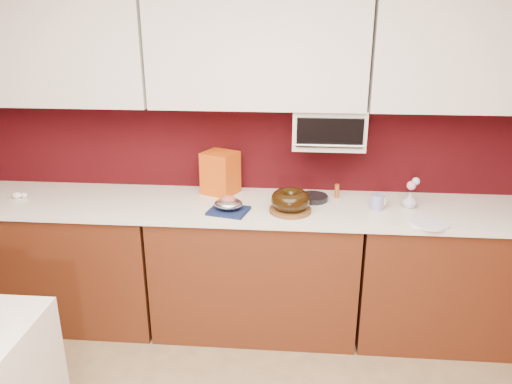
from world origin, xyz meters
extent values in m
cube|color=#38070B|center=(0.00, 2.25, 1.25)|extent=(4.00, 0.02, 2.50)
cube|color=#552511|center=(-1.33, 1.94, 0.43)|extent=(1.31, 0.58, 0.86)
cube|color=#552511|center=(0.00, 1.94, 0.43)|extent=(1.31, 0.58, 0.86)
cube|color=#552511|center=(1.33, 1.94, 0.43)|extent=(1.31, 0.58, 0.86)
cube|color=white|center=(0.00, 1.94, 0.88)|extent=(4.00, 0.62, 0.04)
cube|color=white|center=(-1.33, 2.08, 1.85)|extent=(1.31, 0.33, 0.70)
cube|color=white|center=(0.00, 2.08, 1.85)|extent=(1.31, 0.33, 0.70)
cube|color=white|center=(1.33, 2.08, 1.85)|extent=(1.31, 0.33, 0.70)
cube|color=white|center=(0.45, 2.10, 1.38)|extent=(0.45, 0.30, 0.25)
cube|color=black|center=(0.45, 1.94, 1.38)|extent=(0.40, 0.02, 0.18)
cylinder|color=silver|center=(0.45, 1.93, 1.30)|extent=(0.42, 0.02, 0.02)
cylinder|color=brown|center=(0.22, 1.83, 0.91)|extent=(0.26, 0.26, 0.02)
torus|color=black|center=(0.22, 1.83, 0.98)|extent=(0.31, 0.31, 0.10)
cube|color=#121D45|center=(-0.15, 1.79, 0.91)|extent=(0.27, 0.24, 0.02)
ellipsoid|color=silver|center=(-0.15, 1.79, 0.96)|extent=(0.22, 0.20, 0.06)
ellipsoid|color=#B15651|center=(-0.15, 1.79, 0.98)|extent=(0.10, 0.09, 0.06)
cube|color=#B22D0B|center=(-0.25, 2.13, 1.04)|extent=(0.27, 0.26, 0.29)
cylinder|color=black|center=(0.37, 2.04, 0.92)|extent=(0.22, 0.22, 0.03)
imported|color=white|center=(0.77, 1.95, 0.95)|extent=(0.12, 0.12, 0.10)
cylinder|color=#1C1B98|center=(0.76, 1.92, 0.95)|extent=(0.10, 0.10, 0.10)
imported|color=#AFB4C7|center=(0.97, 1.96, 0.96)|extent=(0.09, 0.09, 0.11)
sphere|color=pink|center=(0.97, 1.96, 1.05)|extent=(0.06, 0.06, 0.06)
sphere|color=#98CBF4|center=(1.00, 1.98, 1.07)|extent=(0.05, 0.05, 0.05)
cylinder|color=white|center=(1.04, 1.71, 0.91)|extent=(0.28, 0.28, 0.01)
cylinder|color=brown|center=(0.53, 2.10, 0.95)|extent=(0.04, 0.04, 0.09)
ellipsoid|color=silver|center=(-1.54, 1.93, 0.92)|extent=(0.06, 0.05, 0.04)
ellipsoid|color=white|center=(-1.58, 1.91, 0.92)|extent=(0.07, 0.06, 0.05)
camera|label=1|loc=(0.25, -1.02, 2.07)|focal=35.00mm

